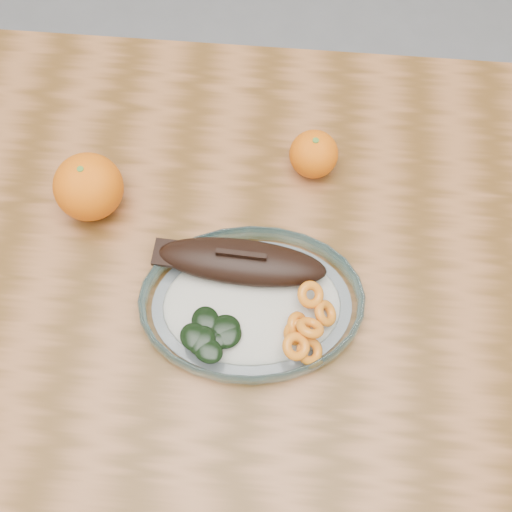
% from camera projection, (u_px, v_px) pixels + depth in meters
% --- Properties ---
extents(ground, '(3.00, 3.00, 0.00)m').
position_uv_depth(ground, '(208.00, 411.00, 1.47)').
color(ground, slate).
rests_on(ground, ground).
extents(dining_table, '(1.20, 0.80, 0.75)m').
position_uv_depth(dining_table, '(175.00, 319.00, 0.88)').
color(dining_table, '#583614').
rests_on(dining_table, ground).
extents(plated_meal, '(0.53, 0.53, 0.07)m').
position_uv_depth(plated_meal, '(251.00, 301.00, 0.76)').
color(plated_meal, white).
rests_on(plated_meal, dining_table).
extents(orange_left, '(0.09, 0.09, 0.09)m').
position_uv_depth(orange_left, '(89.00, 187.00, 0.80)').
color(orange_left, orange).
rests_on(orange_left, dining_table).
extents(orange_right, '(0.06, 0.06, 0.06)m').
position_uv_depth(orange_right, '(314.00, 154.00, 0.83)').
color(orange_right, orange).
rests_on(orange_right, dining_table).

